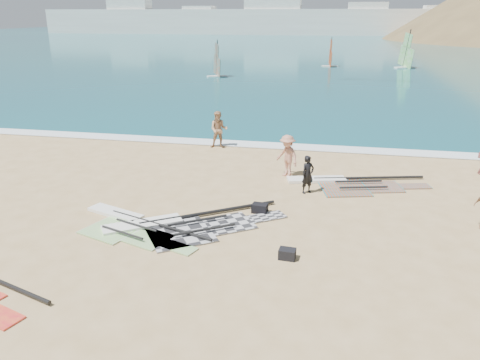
% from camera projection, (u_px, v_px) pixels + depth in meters
% --- Properties ---
extents(ground, '(300.00, 300.00, 0.00)m').
position_uv_depth(ground, '(259.00, 264.00, 13.04)').
color(ground, tan).
rests_on(ground, ground).
extents(sea, '(300.00, 240.00, 0.06)m').
position_uv_depth(sea, '(333.00, 38.00, 134.90)').
color(sea, navy).
rests_on(sea, ground).
extents(surf_line, '(300.00, 1.20, 0.04)m').
position_uv_depth(surf_line, '(297.00, 148.00, 24.40)').
color(surf_line, white).
rests_on(surf_line, ground).
extents(far_town, '(160.00, 8.00, 12.00)m').
position_uv_depth(far_town, '(286.00, 21.00, 152.96)').
color(far_town, white).
rests_on(far_town, ground).
extents(rig_grey, '(5.87, 4.46, 0.20)m').
position_uv_depth(rig_grey, '(183.00, 225.00, 15.35)').
color(rig_grey, '#2A2A2D').
rests_on(rig_grey, ground).
extents(rig_green, '(4.95, 3.02, 0.20)m').
position_uv_depth(rig_green, '(128.00, 224.00, 15.38)').
color(rig_green, '#63BE2D').
rests_on(rig_green, ground).
extents(rig_orange, '(5.84, 3.04, 0.20)m').
position_uv_depth(rig_orange, '(346.00, 183.00, 19.11)').
color(rig_orange, '#FF3906').
rests_on(rig_orange, ground).
extents(gear_bag_near, '(0.49, 0.38, 0.30)m').
position_uv_depth(gear_bag_near, '(287.00, 254.00, 13.28)').
color(gear_bag_near, black).
rests_on(gear_bag_near, ground).
extents(gear_bag_far, '(0.57, 0.43, 0.32)m').
position_uv_depth(gear_bag_far, '(260.00, 208.00, 16.38)').
color(gear_bag_far, black).
rests_on(gear_bag_far, ground).
extents(person_wetsuit, '(0.65, 0.63, 1.50)m').
position_uv_depth(person_wetsuit, '(308.00, 175.00, 17.99)').
color(person_wetsuit, black).
rests_on(person_wetsuit, ground).
extents(beachgoer_left, '(1.02, 0.84, 1.91)m').
position_uv_depth(beachgoer_left, '(219.00, 130.00, 24.09)').
color(beachgoer_left, tan).
rests_on(beachgoer_left, ground).
extents(beachgoer_mid, '(1.33, 1.28, 1.81)m').
position_uv_depth(beachgoer_mid, '(287.00, 156.00, 19.81)').
color(beachgoer_mid, tan).
rests_on(beachgoer_mid, ground).
extents(windsurfer_left, '(2.22, 2.36, 4.02)m').
position_uv_depth(windsurfer_left, '(217.00, 66.00, 51.16)').
color(windsurfer_left, white).
rests_on(windsurfer_left, ground).
extents(windsurfer_centre, '(2.16, 2.54, 3.82)m').
position_uv_depth(windsurfer_centre, '(330.00, 58.00, 61.07)').
color(windsurfer_centre, white).
rests_on(windsurfer_centre, ground).
extents(windsurfer_right, '(2.72, 2.92, 4.86)m').
position_uv_depth(windsurfer_right, '(406.00, 57.00, 59.34)').
color(windsurfer_right, white).
rests_on(windsurfer_right, ground).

